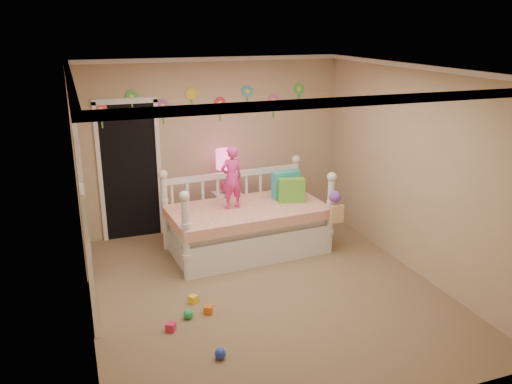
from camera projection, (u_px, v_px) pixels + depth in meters
name	position (u px, v px, depth m)	size (l,w,h in m)	color
floor	(265.00, 290.00, 6.32)	(4.00, 4.50, 0.01)	#7F684C
ceiling	(266.00, 69.00, 5.52)	(4.00, 4.50, 0.01)	white
back_wall	(213.00, 145.00, 7.94)	(4.00, 0.01, 2.60)	tan
left_wall	(80.00, 207.00, 5.28)	(0.01, 4.50, 2.60)	tan
right_wall	(415.00, 171.00, 6.57)	(0.01, 4.50, 2.60)	tan
crown_molding	(266.00, 72.00, 5.53)	(4.00, 4.50, 0.06)	white
daybed	(247.00, 211.00, 7.25)	(2.17, 1.17, 1.18)	white
pillow_turquoise	(286.00, 185.00, 7.54)	(0.39, 0.14, 0.39)	#2AD4A8
pillow_lime	(291.00, 190.00, 7.37)	(0.36, 0.13, 0.34)	#62BB39
child	(232.00, 178.00, 7.05)	(0.31, 0.21, 0.86)	#F23797
nightstand	(227.00, 213.00, 7.96)	(0.39, 0.30, 0.65)	white
table_lamp	(226.00, 164.00, 7.72)	(0.30, 0.30, 0.66)	#E81F66
closet_doorway	(130.00, 170.00, 7.60)	(0.90, 0.04, 2.07)	black
flower_decals	(206.00, 103.00, 7.70)	(3.40, 0.02, 0.50)	#B2668C
mirror_closet	(85.00, 220.00, 5.64)	(0.07, 1.30, 2.10)	white
wall_picture	(84.00, 213.00, 4.41)	(0.05, 0.34, 0.42)	white
hanging_bag	(335.00, 208.00, 7.00)	(0.20, 0.16, 0.36)	beige
toy_scatter	(195.00, 329.00, 5.42)	(0.80, 1.30, 0.11)	#996666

